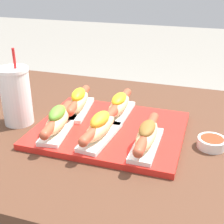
{
  "coord_description": "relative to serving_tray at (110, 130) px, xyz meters",
  "views": [
    {
      "loc": [
        0.31,
        -0.81,
        1.14
      ],
      "look_at": [
        0.05,
        -0.02,
        0.75
      ],
      "focal_mm": 50.0,
      "sensor_mm": 36.0,
      "label": 1
    }
  ],
  "objects": [
    {
      "name": "patio_table",
      "position": [
        -0.05,
        0.04,
        -0.35
      ],
      "size": [
        1.48,
        0.86,
        0.69
      ],
      "color": "#4C2D1E",
      "rests_on": "ground_plane"
    },
    {
      "name": "serving_tray",
      "position": [
        0.0,
        0.0,
        0.0
      ],
      "size": [
        0.43,
        0.35,
        0.02
      ],
      "color": "red",
      "rests_on": "patio_table"
    },
    {
      "name": "hot_dog_0",
      "position": [
        -0.13,
        -0.07,
        0.04
      ],
      "size": [
        0.08,
        0.22,
        0.07
      ],
      "color": "white",
      "rests_on": "serving_tray"
    },
    {
      "name": "hot_dog_1",
      "position": [
        -0.0,
        -0.07,
        0.04
      ],
      "size": [
        0.08,
        0.22,
        0.08
      ],
      "color": "white",
      "rests_on": "serving_tray"
    },
    {
      "name": "hot_dog_2",
      "position": [
        0.13,
        -0.08,
        0.04
      ],
      "size": [
        0.06,
        0.22,
        0.07
      ],
      "color": "white",
      "rests_on": "serving_tray"
    },
    {
      "name": "hot_dog_3",
      "position": [
        -0.13,
        0.08,
        0.04
      ],
      "size": [
        0.09,
        0.22,
        0.08
      ],
      "color": "white",
      "rests_on": "serving_tray"
    },
    {
      "name": "hot_dog_4",
      "position": [
        0.0,
        0.09,
        0.04
      ],
      "size": [
        0.06,
        0.22,
        0.07
      ],
      "color": "white",
      "rests_on": "serving_tray"
    },
    {
      "name": "sauce_bowl",
      "position": [
        0.29,
        0.0,
        0.01
      ],
      "size": [
        0.08,
        0.08,
        0.03
      ],
      "color": "white",
      "rests_on": "patio_table"
    },
    {
      "name": "drink_cup",
      "position": [
        -0.29,
        -0.03,
        0.08
      ],
      "size": [
        0.09,
        0.09,
        0.24
      ],
      "color": "white",
      "rests_on": "patio_table"
    }
  ]
}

